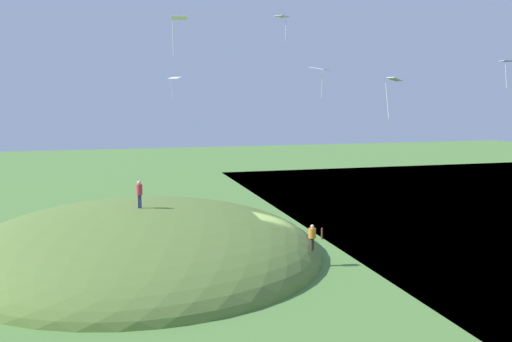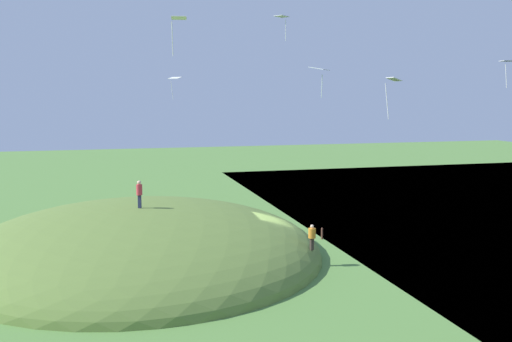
{
  "view_description": "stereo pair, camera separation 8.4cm",
  "coord_description": "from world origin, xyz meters",
  "px_view_note": "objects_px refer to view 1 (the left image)",
  "views": [
    {
      "loc": [
        11.02,
        36.55,
        10.51
      ],
      "look_at": [
        0.66,
        -2.3,
        5.19
      ],
      "focal_mm": 39.74,
      "sensor_mm": 36.0,
      "label": 1
    },
    {
      "loc": [
        10.93,
        36.57,
        10.51
      ],
      "look_at": [
        0.66,
        -2.3,
        5.19
      ],
      "focal_mm": 39.74,
      "sensor_mm": 36.0,
      "label": 2
    }
  ],
  "objects_px": {
    "person_near_shore": "(139,191)",
    "kite_0": "(320,70)",
    "person_walking_path": "(312,234)",
    "kite_3": "(174,79)",
    "kite_4": "(507,63)",
    "kite_1": "(282,18)",
    "kite_6": "(393,83)",
    "mooring_post": "(322,234)",
    "kite_2": "(178,21)"
  },
  "relations": [
    {
      "from": "person_walking_path",
      "to": "kite_4",
      "type": "bearing_deg",
      "value": 144.39
    },
    {
      "from": "person_walking_path",
      "to": "kite_4",
      "type": "height_order",
      "value": "kite_4"
    },
    {
      "from": "person_near_shore",
      "to": "kite_6",
      "type": "distance_m",
      "value": 17.88
    },
    {
      "from": "person_near_shore",
      "to": "kite_2",
      "type": "bearing_deg",
      "value": 122.61
    },
    {
      "from": "kite_2",
      "to": "kite_6",
      "type": "relative_size",
      "value": 0.83
    },
    {
      "from": "person_near_shore",
      "to": "mooring_post",
      "type": "xyz_separation_m",
      "value": [
        -13.23,
        -1.01,
        -3.95
      ]
    },
    {
      "from": "kite_2",
      "to": "kite_4",
      "type": "distance_m",
      "value": 21.2
    },
    {
      "from": "kite_2",
      "to": "mooring_post",
      "type": "height_order",
      "value": "kite_2"
    },
    {
      "from": "kite_3",
      "to": "mooring_post",
      "type": "distance_m",
      "value": 17.88
    },
    {
      "from": "person_walking_path",
      "to": "kite_3",
      "type": "distance_m",
      "value": 19.88
    },
    {
      "from": "kite_1",
      "to": "kite_6",
      "type": "relative_size",
      "value": 0.73
    },
    {
      "from": "kite_2",
      "to": "person_walking_path",
      "type": "bearing_deg",
      "value": -143.2
    },
    {
      "from": "person_near_shore",
      "to": "kite_0",
      "type": "bearing_deg",
      "value": 165.26
    },
    {
      "from": "person_walking_path",
      "to": "kite_6",
      "type": "distance_m",
      "value": 11.24
    },
    {
      "from": "kite_2",
      "to": "mooring_post",
      "type": "distance_m",
      "value": 22.04
    },
    {
      "from": "kite_4",
      "to": "kite_6",
      "type": "distance_m",
      "value": 10.91
    },
    {
      "from": "person_near_shore",
      "to": "kite_4",
      "type": "height_order",
      "value": "kite_4"
    },
    {
      "from": "person_near_shore",
      "to": "kite_0",
      "type": "xyz_separation_m",
      "value": [
        -9.28,
        8.17,
        7.56
      ]
    },
    {
      "from": "kite_0",
      "to": "kite_2",
      "type": "relative_size",
      "value": 0.96
    },
    {
      "from": "kite_0",
      "to": "kite_4",
      "type": "relative_size",
      "value": 0.99
    },
    {
      "from": "kite_0",
      "to": "mooring_post",
      "type": "bearing_deg",
      "value": -113.28
    },
    {
      "from": "person_walking_path",
      "to": "person_near_shore",
      "type": "bearing_deg",
      "value": -52.65
    },
    {
      "from": "kite_3",
      "to": "mooring_post",
      "type": "relative_size",
      "value": 2.24
    },
    {
      "from": "kite_0",
      "to": "kite_2",
      "type": "distance_m",
      "value": 9.01
    },
    {
      "from": "kite_0",
      "to": "kite_2",
      "type": "bearing_deg",
      "value": 24.31
    },
    {
      "from": "kite_0",
      "to": "kite_4",
      "type": "bearing_deg",
      "value": -175.67
    },
    {
      "from": "kite_2",
      "to": "kite_6",
      "type": "height_order",
      "value": "kite_2"
    },
    {
      "from": "kite_2",
      "to": "kite_0",
      "type": "bearing_deg",
      "value": -155.69
    },
    {
      "from": "kite_0",
      "to": "kite_3",
      "type": "xyz_separation_m",
      "value": [
        5.55,
        -19.02,
        0.0
      ]
    },
    {
      "from": "kite_1",
      "to": "kite_4",
      "type": "height_order",
      "value": "kite_1"
    },
    {
      "from": "person_near_shore",
      "to": "kite_0",
      "type": "distance_m",
      "value": 14.49
    },
    {
      "from": "person_near_shore",
      "to": "kite_4",
      "type": "relative_size",
      "value": 1.1
    },
    {
      "from": "person_near_shore",
      "to": "person_walking_path",
      "type": "relative_size",
      "value": 1.13
    },
    {
      "from": "mooring_post",
      "to": "kite_6",
      "type": "bearing_deg",
      "value": 84.08
    },
    {
      "from": "kite_1",
      "to": "kite_3",
      "type": "distance_m",
      "value": 15.15
    },
    {
      "from": "person_walking_path",
      "to": "kite_0",
      "type": "bearing_deg",
      "value": 48.64
    },
    {
      "from": "person_near_shore",
      "to": "kite_2",
      "type": "distance_m",
      "value": 15.13
    },
    {
      "from": "kite_0",
      "to": "kite_4",
      "type": "distance_m",
      "value": 12.67
    },
    {
      "from": "person_walking_path",
      "to": "kite_3",
      "type": "xyz_separation_m",
      "value": [
        6.4,
        -16.0,
        9.9
      ]
    },
    {
      "from": "person_near_shore",
      "to": "kite_1",
      "type": "distance_m",
      "value": 14.35
    },
    {
      "from": "kite_0",
      "to": "person_near_shore",
      "type": "bearing_deg",
      "value": -41.37
    },
    {
      "from": "mooring_post",
      "to": "kite_1",
      "type": "bearing_deg",
      "value": 42.18
    },
    {
      "from": "kite_2",
      "to": "kite_6",
      "type": "distance_m",
      "value": 11.02
    },
    {
      "from": "kite_3",
      "to": "person_walking_path",
      "type": "bearing_deg",
      "value": 111.8
    },
    {
      "from": "person_near_shore",
      "to": "kite_3",
      "type": "xyz_separation_m",
      "value": [
        -3.73,
        -10.85,
        7.56
      ]
    },
    {
      "from": "kite_1",
      "to": "kite_3",
      "type": "bearing_deg",
      "value": -70.01
    },
    {
      "from": "kite_6",
      "to": "mooring_post",
      "type": "distance_m",
      "value": 16.5
    },
    {
      "from": "person_near_shore",
      "to": "mooring_post",
      "type": "relative_size",
      "value": 2.16
    },
    {
      "from": "kite_1",
      "to": "kite_0",
      "type": "bearing_deg",
      "value": 95.59
    },
    {
      "from": "mooring_post",
      "to": "kite_0",
      "type": "bearing_deg",
      "value": 66.72
    }
  ]
}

